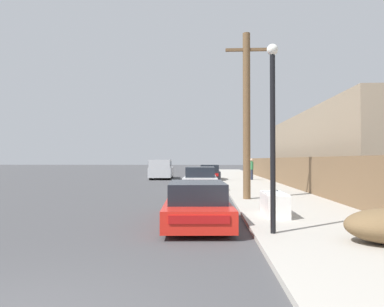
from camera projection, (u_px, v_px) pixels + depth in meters
sidewalk_curb at (249, 182)px, 26.41m from camera, size 4.20×63.00×0.12m
discarded_fridge at (274, 204)px, 10.27m from camera, size 0.66×1.62×0.72m
parked_sports_car_red at (197, 204)px, 9.69m from camera, size 1.99×4.78×1.19m
car_parked_mid at (200, 180)px, 19.44m from camera, size 1.86×4.48×1.39m
car_parked_far at (210, 173)px, 29.00m from camera, size 1.74×4.46×1.36m
pickup_truck at (161, 169)px, 31.62m from camera, size 2.27×5.57×1.79m
utility_pole at (247, 113)px, 14.68m from camera, size 1.80×0.32×7.13m
street_lamp at (273, 122)px, 7.86m from camera, size 0.26×0.26×4.35m
wooden_fence at (279, 170)px, 24.60m from camera, size 0.08×45.42×1.81m
building_right_house at (347, 150)px, 22.41m from camera, size 6.00×17.85×4.88m
pedestrian at (251, 169)px, 28.38m from camera, size 0.34×0.34×1.77m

